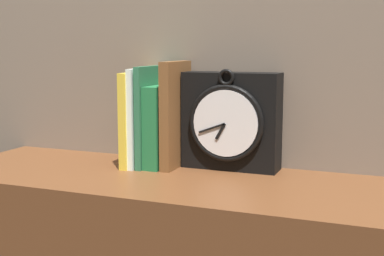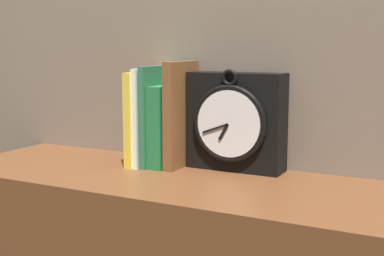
# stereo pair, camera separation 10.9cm
# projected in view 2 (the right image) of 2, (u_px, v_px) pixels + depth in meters

# --- Properties ---
(wall_back) EXTENTS (6.00, 0.05, 2.60)m
(wall_back) POSITION_uv_depth(u_px,v_px,m) (232.00, 7.00, 1.23)
(wall_back) COLOR #756656
(wall_back) RESTS_ON ground_plane
(clock) EXTENTS (0.22, 0.08, 0.23)m
(clock) POSITION_uv_depth(u_px,v_px,m) (235.00, 122.00, 1.18)
(clock) COLOR black
(clock) RESTS_ON bookshelf
(book_slot0_yellow) EXTENTS (0.02, 0.15, 0.22)m
(book_slot0_yellow) POSITION_uv_depth(u_px,v_px,m) (144.00, 118.00, 1.25)
(book_slot0_yellow) COLOR yellow
(book_slot0_yellow) RESTS_ON bookshelf
(book_slot1_white) EXTENTS (0.01, 0.14, 0.22)m
(book_slot1_white) POSITION_uv_depth(u_px,v_px,m) (151.00, 116.00, 1.24)
(book_slot1_white) COLOR white
(book_slot1_white) RESTS_ON bookshelf
(book_slot2_green) EXTENTS (0.01, 0.14, 0.23)m
(book_slot2_green) POSITION_uv_depth(u_px,v_px,m) (157.00, 116.00, 1.24)
(book_slot2_green) COLOR #2B6946
(book_slot2_green) RESTS_ON bookshelf
(book_slot3_green) EXTENTS (0.04, 0.13, 0.19)m
(book_slot3_green) POSITION_uv_depth(u_px,v_px,m) (168.00, 125.00, 1.23)
(book_slot3_green) COLOR #216F3C
(book_slot3_green) RESTS_ON bookshelf
(book_slot4_brown) EXTENTS (0.02, 0.13, 0.24)m
(book_slot4_brown) POSITION_uv_depth(u_px,v_px,m) (181.00, 114.00, 1.21)
(book_slot4_brown) COLOR brown
(book_slot4_brown) RESTS_ON bookshelf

